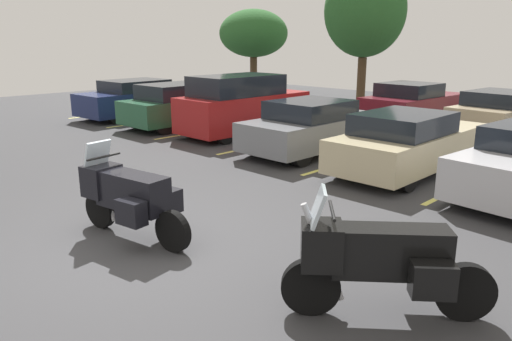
{
  "coord_description": "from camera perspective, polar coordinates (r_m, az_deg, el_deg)",
  "views": [
    {
      "loc": [
        6.12,
        -3.5,
        2.99
      ],
      "look_at": [
        0.38,
        2.28,
        0.81
      ],
      "focal_mm": 34.58,
      "sensor_mm": 36.0,
      "label": 1
    }
  ],
  "objects": [
    {
      "name": "motorcycle_second",
      "position": [
        5.57,
        14.15,
        -9.89
      ],
      "size": [
        1.84,
        1.61,
        1.47
      ],
      "color": "black",
      "rests_on": "ground"
    },
    {
      "name": "car_green",
      "position": [
        17.56,
        -8.47,
        7.47
      ],
      "size": [
        1.94,
        4.42,
        1.51
      ],
      "color": "#235638",
      "rests_on": "ground"
    },
    {
      "name": "car_grey",
      "position": [
        13.41,
        6.6,
        5.03
      ],
      "size": [
        1.84,
        4.27,
        1.42
      ],
      "color": "slate",
      "rests_on": "ground"
    },
    {
      "name": "ground",
      "position": [
        7.68,
        -14.32,
        -8.82
      ],
      "size": [
        44.0,
        44.0,
        0.1
      ],
      "primitive_type": "cube",
      "color": "#38383A"
    },
    {
      "name": "tree_center",
      "position": [
        23.56,
        12.5,
        17.55
      ],
      "size": [
        3.63,
        3.63,
        6.23
      ],
      "color": "#4C3823",
      "rests_on": "ground"
    },
    {
      "name": "car_navy",
      "position": [
        20.12,
        -13.42,
        8.1
      ],
      "size": [
        2.12,
        4.85,
        1.45
      ],
      "color": "navy",
      "rests_on": "ground"
    },
    {
      "name": "tree_center_right",
      "position": [
        29.2,
        -0.29,
        15.56
      ],
      "size": [
        3.91,
        3.91,
        4.64
      ],
      "color": "#4C3823",
      "rests_on": "ground"
    },
    {
      "name": "motorcycle_touring",
      "position": [
        7.78,
        -14.57,
        -2.73
      ],
      "size": [
        2.25,
        1.02,
        1.45
      ],
      "color": "black",
      "rests_on": "ground"
    },
    {
      "name": "car_champagne",
      "position": [
        11.9,
        17.28,
        3.12
      ],
      "size": [
        1.84,
        4.64,
        1.4
      ],
      "color": "#C1B289",
      "rests_on": "ground"
    },
    {
      "name": "car_far_maroon",
      "position": [
        18.69,
        17.68,
        7.33
      ],
      "size": [
        2.14,
        4.34,
        1.5
      ],
      "color": "maroon",
      "rests_on": "ground"
    },
    {
      "name": "car_far_tan",
      "position": [
        18.0,
        26.66,
        6.03
      ],
      "size": [
        2.22,
        4.42,
        1.39
      ],
      "color": "tan",
      "rests_on": "ground"
    },
    {
      "name": "parking_stripes",
      "position": [
        13.89,
        6.96,
        2.46
      ],
      "size": [
        20.61,
        4.8,
        0.01
      ],
      "color": "#EAE066",
      "rests_on": "ground"
    },
    {
      "name": "car_red",
      "position": [
        15.86,
        -1.57,
        7.54
      ],
      "size": [
        1.78,
        4.44,
        1.9
      ],
      "color": "maroon",
      "rests_on": "ground"
    }
  ]
}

